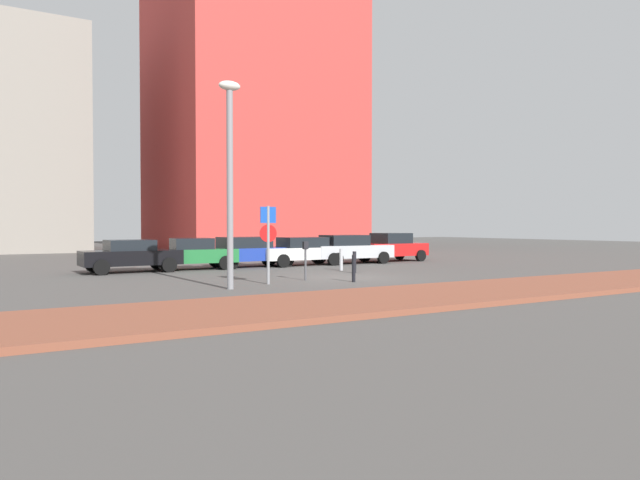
# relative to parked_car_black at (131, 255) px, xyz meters

# --- Properties ---
(ground_plane) EXTENTS (120.00, 120.00, 0.00)m
(ground_plane) POSITION_rel_parked_car_black_xyz_m (6.60, -6.61, -0.73)
(ground_plane) COLOR #4C4947
(sidewalk_brick) EXTENTS (40.00, 4.09, 0.14)m
(sidewalk_brick) POSITION_rel_parked_car_black_xyz_m (6.60, -12.99, -0.66)
(sidewalk_brick) COLOR brown
(sidewalk_brick) RESTS_ON ground
(parked_car_black) EXTENTS (4.12, 2.10, 1.39)m
(parked_car_black) POSITION_rel_parked_car_black_xyz_m (0.00, 0.00, 0.00)
(parked_car_black) COLOR black
(parked_car_black) RESTS_ON ground
(parked_car_green) EXTENTS (4.02, 2.08, 1.43)m
(parked_car_green) POSITION_rel_parked_car_black_xyz_m (2.73, 0.17, 0.00)
(parked_car_green) COLOR #237238
(parked_car_green) RESTS_ON ground
(parked_car_blue) EXTENTS (4.39, 2.08, 1.46)m
(parked_car_blue) POSITION_rel_parked_car_black_xyz_m (5.68, 0.41, 0.04)
(parked_car_blue) COLOR #1E389E
(parked_car_blue) RESTS_ON ground
(parked_car_white) EXTENTS (4.55, 1.96, 1.42)m
(parked_car_white) POSITION_rel_parked_car_black_xyz_m (8.38, 0.06, 0.01)
(parked_car_white) COLOR white
(parked_car_white) RESTS_ON ground
(parked_car_silver) EXTENTS (4.48, 2.15, 1.51)m
(parked_car_silver) POSITION_rel_parked_car_black_xyz_m (11.12, 0.02, 0.05)
(parked_car_silver) COLOR #B7BABF
(parked_car_silver) RESTS_ON ground
(parked_car_red) EXTENTS (3.99, 2.15, 1.59)m
(parked_car_red) POSITION_rel_parked_car_black_xyz_m (14.33, 0.50, 0.07)
(parked_car_red) COLOR red
(parked_car_red) RESTS_ON ground
(parking_sign_post) EXTENTS (0.60, 0.10, 2.66)m
(parking_sign_post) POSITION_rel_parked_car_black_xyz_m (3.05, -7.40, 0.94)
(parking_sign_post) COLOR gray
(parking_sign_post) RESTS_ON ground
(parking_meter) EXTENTS (0.18, 0.14, 1.41)m
(parking_meter) POSITION_rel_parked_car_black_xyz_m (4.78, -6.86, 0.18)
(parking_meter) COLOR #4C4C51
(parking_meter) RESTS_ON ground
(street_lamp) EXTENTS (0.70, 0.36, 6.49)m
(street_lamp) POSITION_rel_parked_car_black_xyz_m (1.37, -8.19, 3.12)
(street_lamp) COLOR gray
(street_lamp) RESTS_ON ground
(traffic_bollard_near) EXTENTS (0.15, 0.15, 0.97)m
(traffic_bollard_near) POSITION_rel_parked_car_black_xyz_m (8.34, -3.66, -0.25)
(traffic_bollard_near) COLOR #B7B7BC
(traffic_bollard_near) RESTS_ON ground
(traffic_bollard_mid) EXTENTS (0.13, 0.13, 0.96)m
(traffic_bollard_mid) POSITION_rel_parked_car_black_xyz_m (5.97, -8.24, -0.25)
(traffic_bollard_mid) COLOR black
(traffic_bollard_mid) RESTS_ON ground
(traffic_bollard_far) EXTENTS (0.16, 0.16, 0.91)m
(traffic_bollard_far) POSITION_rel_parked_car_black_xyz_m (8.12, -5.05, -0.28)
(traffic_bollard_far) COLOR black
(traffic_bollard_far) RESTS_ON ground
(building_colorful_midrise) EXTENTS (15.29, 17.77, 24.32)m
(building_colorful_midrise) POSITION_rel_parked_car_black_xyz_m (15.01, 23.09, 11.43)
(building_colorful_midrise) COLOR #BF3833
(building_colorful_midrise) RESTS_ON ground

